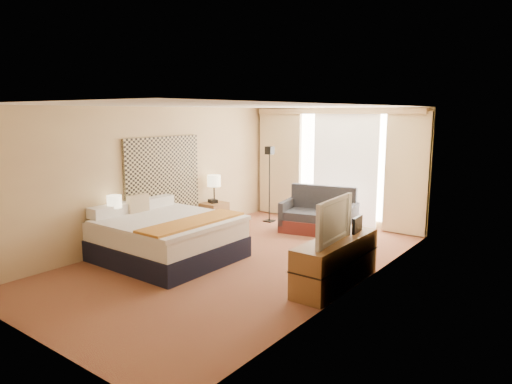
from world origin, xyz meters
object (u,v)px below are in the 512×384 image
Objects in this scene: nightstand_left at (119,240)px; floor_lamp at (270,169)px; media_dresser at (336,262)px; lamp_right at (214,181)px; lamp_left at (114,202)px; bed at (167,237)px; television at (327,220)px; loveseat at (320,217)px; nightstand_right at (214,215)px; desk_chair at (349,249)px.

nightstand_left is 0.32× the size of floor_lamp.
lamp_right reaches higher than media_dresser.
nightstand_left is 1.04× the size of lamp_left.
bed is (0.81, 0.40, 0.11)m from nightstand_left.
television is at bearing -24.79° from lamp_right.
lamp_left is 0.48× the size of television.
floor_lamp is at bearing 162.25° from loveseat.
bed reaches higher than nightstand_right.
nightstand_right is at bearing 61.67° from television.
bed is at bearing -167.33° from media_dresser.
loveseat is at bearing 26.17° from lamp_right.
desk_chair is (3.67, -0.96, 0.14)m from nightstand_right.
nightstand_left is 3.82m from television.
media_dresser is 4.12m from floor_lamp.
desk_chair is 3.87m from lamp_right.
lamp_right reaches higher than loveseat.
nightstand_right is 1.04× the size of lamp_left.
desk_chair is 1.78× the size of lamp_left.
lamp_right is at bearing 125.27° from nightstand_right.
loveseat reaches higher than media_dresser.
media_dresser is at bearing -17.05° from television.
nightstand_right is at bearing 158.82° from desk_chair.
nightstand_right is 0.74m from lamp_right.
lamp_right is (-0.02, 2.53, 0.74)m from nightstand_left.
lamp_right reaches higher than lamp_left.
lamp_right is (-0.83, 2.13, 0.64)m from bed.
desk_chair is at bearing 93.49° from media_dresser.
floor_lamp is 1.59× the size of television.
nightstand_right is 0.58× the size of desk_chair.
bed is 3.08m from desk_chair.
lamp_right is (-0.02, 0.03, 0.74)m from nightstand_right.
nightstand_right is (0.00, 2.50, 0.00)m from nightstand_left.
desk_chair is 4.05m from lamp_left.
nightstand_right is 1.64m from floor_lamp.
bed is 1.96× the size of television.
floor_lamp is at bearing 139.34° from media_dresser.
nightstand_left and nightstand_right have the same top height.
floor_lamp is 2.88× the size of lamp_right.
lamp_right is at bearing 111.31° from bed.
media_dresser is 1.08× the size of loveseat.
floor_lamp reaches higher than nightstand_right.
media_dresser is 4.06m from lamp_right.
floor_lamp is 3.77m from lamp_left.
bed is 3.56× the size of lamp_right.
desk_chair is 0.92m from television.
floor_lamp is (0.65, 3.67, 0.95)m from nightstand_left.
lamp_right reaches higher than nightstand_left.
lamp_right is at bearing 158.28° from media_dresser.
television is (3.67, 0.87, 0.05)m from lamp_left.
media_dresser is at bearing -93.04° from desk_chair.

